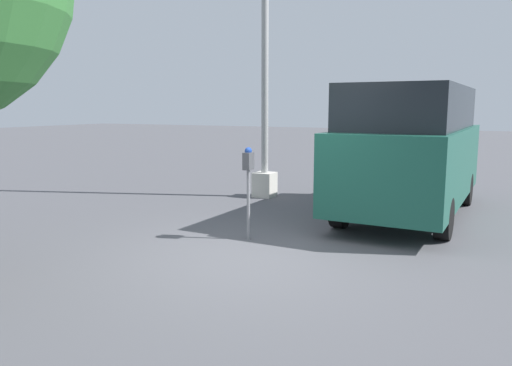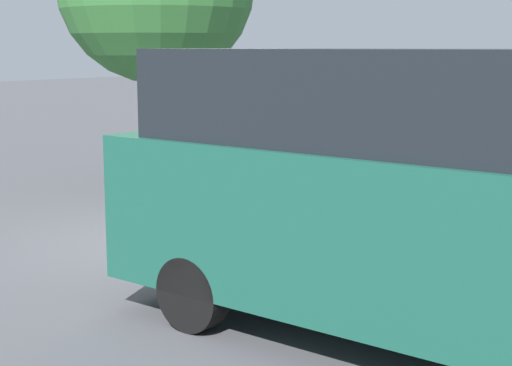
% 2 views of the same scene
% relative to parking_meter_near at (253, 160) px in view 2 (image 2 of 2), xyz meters
% --- Properties ---
extents(ground_plane, '(80.00, 80.00, 0.00)m').
position_rel_parking_meter_near_xyz_m(ground_plane, '(-0.79, -0.46, -1.04)').
color(ground_plane, '#4C4C51').
extents(parking_meter_near, '(0.21, 0.12, 1.41)m').
position_rel_parking_meter_near_xyz_m(parking_meter_near, '(0.00, 0.00, 0.00)').
color(parking_meter_near, gray).
rests_on(parking_meter_near, ground).
extents(parked_van, '(5.05, 2.04, 2.36)m').
position_rel_parking_meter_near_xyz_m(parked_van, '(2.84, -1.90, 0.21)').
color(parked_van, '#195142').
rests_on(parked_van, ground).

